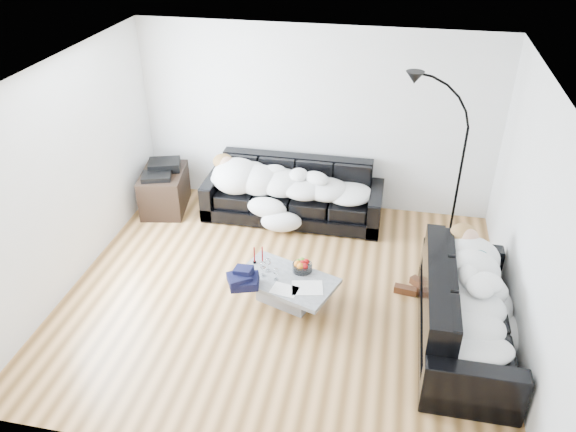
% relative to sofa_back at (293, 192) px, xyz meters
% --- Properties ---
extents(ground, '(5.00, 5.00, 0.00)m').
position_rel_sofa_back_xyz_m(ground, '(0.22, -1.75, -0.41)').
color(ground, brown).
rests_on(ground, ground).
extents(wall_back, '(5.00, 0.02, 2.60)m').
position_rel_sofa_back_xyz_m(wall_back, '(0.22, 0.50, 0.89)').
color(wall_back, silver).
rests_on(wall_back, ground).
extents(wall_left, '(0.02, 4.50, 2.60)m').
position_rel_sofa_back_xyz_m(wall_left, '(-2.28, -1.75, 0.89)').
color(wall_left, silver).
rests_on(wall_left, ground).
extents(wall_right, '(0.02, 4.50, 2.60)m').
position_rel_sofa_back_xyz_m(wall_right, '(2.72, -1.75, 0.89)').
color(wall_right, silver).
rests_on(wall_right, ground).
extents(ceiling, '(5.00, 5.00, 0.00)m').
position_rel_sofa_back_xyz_m(ceiling, '(0.22, -1.75, 2.19)').
color(ceiling, white).
rests_on(ceiling, ground).
extents(sofa_back, '(2.50, 0.86, 0.82)m').
position_rel_sofa_back_xyz_m(sofa_back, '(0.00, 0.00, 0.00)').
color(sofa_back, black).
rests_on(sofa_back, ground).
extents(sofa_right, '(0.91, 2.11, 0.86)m').
position_rel_sofa_back_xyz_m(sofa_right, '(2.24, -2.10, 0.02)').
color(sofa_right, black).
rests_on(sofa_right, ground).
extents(sleeper_back, '(2.11, 0.73, 0.42)m').
position_rel_sofa_back_xyz_m(sleeper_back, '(0.00, -0.05, 0.22)').
color(sleeper_back, silver).
rests_on(sleeper_back, sofa_back).
extents(sleeper_right, '(0.77, 1.81, 0.44)m').
position_rel_sofa_back_xyz_m(sleeper_right, '(2.24, -2.10, 0.23)').
color(sleeper_right, silver).
rests_on(sleeper_right, sofa_right).
extents(teal_cushion, '(0.42, 0.38, 0.20)m').
position_rel_sofa_back_xyz_m(teal_cushion, '(2.18, -1.45, 0.31)').
color(teal_cushion, '#0D515B').
rests_on(teal_cushion, sofa_right).
extents(coffee_table, '(1.25, 0.98, 0.32)m').
position_rel_sofa_back_xyz_m(coffee_table, '(0.28, -1.85, -0.25)').
color(coffee_table, '#939699').
rests_on(coffee_table, ground).
extents(fruit_bowl, '(0.26, 0.26, 0.14)m').
position_rel_sofa_back_xyz_m(fruit_bowl, '(0.44, -1.66, -0.02)').
color(fruit_bowl, white).
rests_on(fruit_bowl, coffee_table).
extents(wine_glass_a, '(0.08, 0.08, 0.18)m').
position_rel_sofa_back_xyz_m(wine_glass_a, '(0.05, -1.76, 0.00)').
color(wine_glass_a, white).
rests_on(wine_glass_a, coffee_table).
extents(wine_glass_b, '(0.08, 0.08, 0.19)m').
position_rel_sofa_back_xyz_m(wine_glass_b, '(0.02, -1.85, 0.01)').
color(wine_glass_b, white).
rests_on(wine_glass_b, coffee_table).
extents(wine_glass_c, '(0.08, 0.08, 0.15)m').
position_rel_sofa_back_xyz_m(wine_glass_c, '(0.18, -1.89, -0.01)').
color(wine_glass_c, white).
rests_on(wine_glass_c, coffee_table).
extents(candle_left, '(0.05, 0.05, 0.22)m').
position_rel_sofa_back_xyz_m(candle_left, '(-0.14, -1.63, 0.02)').
color(candle_left, maroon).
rests_on(candle_left, coffee_table).
extents(candle_right, '(0.05, 0.05, 0.23)m').
position_rel_sofa_back_xyz_m(candle_right, '(-0.04, -1.63, 0.03)').
color(candle_right, maroon).
rests_on(candle_right, coffee_table).
extents(newspaper_a, '(0.39, 0.32, 0.01)m').
position_rel_sofa_back_xyz_m(newspaper_a, '(0.55, -1.97, -0.08)').
color(newspaper_a, silver).
rests_on(newspaper_a, coffee_table).
extents(newspaper_b, '(0.32, 0.25, 0.01)m').
position_rel_sofa_back_xyz_m(newspaper_b, '(0.31, -2.05, -0.08)').
color(newspaper_b, silver).
rests_on(newspaper_b, coffee_table).
extents(navy_jacket, '(0.39, 0.36, 0.16)m').
position_rel_sofa_back_xyz_m(navy_jacket, '(-0.18, -2.07, 0.07)').
color(navy_jacket, black).
rests_on(navy_jacket, coffee_table).
extents(shoes, '(0.52, 0.45, 0.10)m').
position_rel_sofa_back_xyz_m(shoes, '(1.71, -1.37, -0.36)').
color(shoes, '#472311').
rests_on(shoes, ground).
extents(av_cabinet, '(0.73, 0.94, 0.59)m').
position_rel_sofa_back_xyz_m(av_cabinet, '(-1.88, -0.12, -0.12)').
color(av_cabinet, black).
rests_on(av_cabinet, ground).
extents(stereo, '(0.52, 0.46, 0.13)m').
position_rel_sofa_back_xyz_m(stereo, '(-1.88, -0.12, 0.24)').
color(stereo, black).
rests_on(stereo, av_cabinet).
extents(floor_lamp, '(0.74, 0.33, 2.01)m').
position_rel_sofa_back_xyz_m(floor_lamp, '(2.17, -0.23, 0.60)').
color(floor_lamp, black).
rests_on(floor_lamp, ground).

